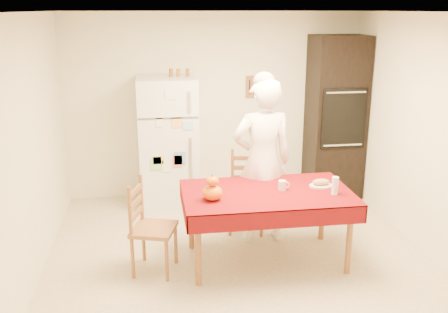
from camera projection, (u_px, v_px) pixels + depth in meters
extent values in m
plane|color=tan|center=(243.00, 268.00, 5.06)|extent=(4.50, 4.50, 0.00)
cube|color=white|center=(214.00, 106.00, 6.83)|extent=(4.00, 0.02, 2.50)
cube|color=white|center=(325.00, 267.00, 2.57)|extent=(4.00, 0.02, 2.50)
cube|color=white|center=(23.00, 159.00, 4.42)|extent=(0.02, 4.50, 2.50)
cube|color=white|center=(441.00, 142.00, 4.98)|extent=(0.02, 4.50, 2.50)
cube|color=white|center=(246.00, 12.00, 4.34)|extent=(4.00, 4.50, 0.02)
cube|color=brown|center=(254.00, 87.00, 6.83)|extent=(0.22, 0.02, 0.30)
cube|color=white|center=(168.00, 143.00, 6.51)|extent=(0.75, 0.70, 1.70)
cube|color=silver|center=(190.00, 102.00, 6.02)|extent=(0.03, 0.03, 0.25)
cube|color=silver|center=(191.00, 161.00, 6.23)|extent=(0.03, 0.03, 0.60)
cube|color=black|center=(335.00, 118.00, 6.80)|extent=(0.70, 0.60, 2.20)
cube|color=black|center=(344.00, 119.00, 6.50)|extent=(0.59, 0.02, 0.80)
cylinder|color=brown|center=(198.00, 251.00, 4.66)|extent=(0.06, 0.06, 0.71)
cylinder|color=brown|center=(191.00, 218.00, 5.40)|extent=(0.06, 0.06, 0.71)
cylinder|color=brown|center=(349.00, 241.00, 4.86)|extent=(0.06, 0.06, 0.71)
cylinder|color=brown|center=(322.00, 210.00, 5.60)|extent=(0.06, 0.06, 0.71)
cube|color=brown|center=(267.00, 195.00, 5.02)|extent=(1.60, 0.90, 0.04)
cube|color=#580A05|center=(267.00, 192.00, 5.02)|extent=(1.70, 1.00, 0.01)
cylinder|color=brown|center=(230.00, 218.00, 5.73)|extent=(0.04, 0.04, 0.43)
cylinder|color=brown|center=(232.00, 207.00, 6.05)|extent=(0.04, 0.04, 0.43)
cylinder|color=brown|center=(262.00, 219.00, 5.70)|extent=(0.04, 0.04, 0.43)
cylinder|color=brown|center=(262.00, 208.00, 6.02)|extent=(0.04, 0.04, 0.43)
cube|color=brown|center=(247.00, 194.00, 5.81)|extent=(0.50, 0.48, 0.04)
cube|color=brown|center=(248.00, 170.00, 5.90)|extent=(0.36, 0.11, 0.50)
cylinder|color=brown|center=(167.00, 261.00, 4.77)|extent=(0.04, 0.04, 0.43)
cylinder|color=brown|center=(133.00, 258.00, 4.81)|extent=(0.04, 0.04, 0.43)
cylinder|color=brown|center=(176.00, 244.00, 5.11)|extent=(0.04, 0.04, 0.43)
cylinder|color=brown|center=(144.00, 242.00, 5.15)|extent=(0.04, 0.04, 0.43)
cube|color=brown|center=(154.00, 229.00, 4.89)|extent=(0.50, 0.52, 0.04)
cube|color=brown|center=(136.00, 205.00, 4.84)|extent=(0.13, 0.35, 0.50)
imported|color=white|center=(262.00, 162.00, 5.46)|extent=(0.69, 0.47, 1.84)
cylinder|color=silver|center=(282.00, 185.00, 5.04)|extent=(0.08, 0.08, 0.10)
ellipsoid|color=#E75805|center=(212.00, 193.00, 4.78)|extent=(0.20, 0.20, 0.15)
ellipsoid|color=red|center=(212.00, 181.00, 4.74)|extent=(0.12, 0.12, 0.09)
cylinder|color=white|center=(335.00, 185.00, 4.93)|extent=(0.07, 0.07, 0.18)
cylinder|color=white|center=(321.00, 186.00, 5.16)|extent=(0.24, 0.24, 0.02)
ellipsoid|color=#9F794E|center=(321.00, 182.00, 5.14)|extent=(0.18, 0.10, 0.06)
cylinder|color=brown|center=(171.00, 73.00, 6.31)|extent=(0.05, 0.05, 0.10)
cylinder|color=#92591A|center=(178.00, 73.00, 6.32)|extent=(0.05, 0.05, 0.10)
cylinder|color=brown|center=(188.00, 72.00, 6.34)|extent=(0.05, 0.05, 0.10)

